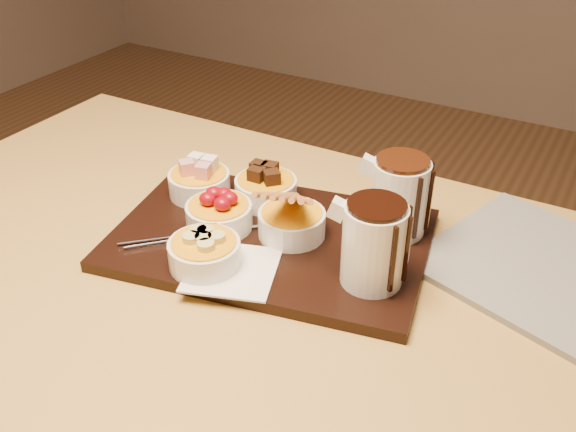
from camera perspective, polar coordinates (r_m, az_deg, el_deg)
The scene contains 12 objects.
dining_table at distance 1.00m, azimuth -5.98°, elevation -8.55°, with size 1.20×0.80×0.75m.
serving_board at distance 0.96m, azimuth -1.56°, elevation -2.09°, with size 0.46×0.30×0.02m, color black.
napkin at distance 0.89m, azimuth -4.99°, elevation -4.78°, with size 0.12×0.12×0.00m, color white.
bowl_marshmallows at distance 1.06m, azimuth -7.87°, elevation 2.85°, with size 0.10×0.10×0.04m, color white.
bowl_cake at distance 1.03m, azimuth -1.98°, elevation 2.31°, with size 0.10×0.10×0.04m, color white.
bowl_strawberries at distance 0.97m, azimuth -6.14°, elevation -0.02°, with size 0.10×0.10×0.04m, color white.
bowl_biscotti at distance 0.94m, azimuth 0.33°, elevation -0.69°, with size 0.10×0.10×0.04m, color white.
bowl_bananas at distance 0.89m, azimuth -7.42°, elevation -3.37°, with size 0.10×0.10×0.04m, color white.
pitcher_dark_chocolate at distance 0.84m, azimuth 7.62°, elevation -2.60°, with size 0.08×0.08×0.11m, color silver.
pitcher_milk_chocolate at distance 0.95m, azimuth 9.85°, elevation 1.61°, with size 0.08×0.08×0.11m, color silver.
fondue_skewers at distance 0.96m, azimuth -7.23°, elevation -1.45°, with size 0.26×0.03×0.01m, color silver, non-canonical shape.
newspaper at distance 0.97m, azimuth 23.09°, elevation -5.01°, with size 0.35×0.28×0.01m, color beige.
Camera 1 is at (0.46, -0.60, 1.31)m, focal length 40.00 mm.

